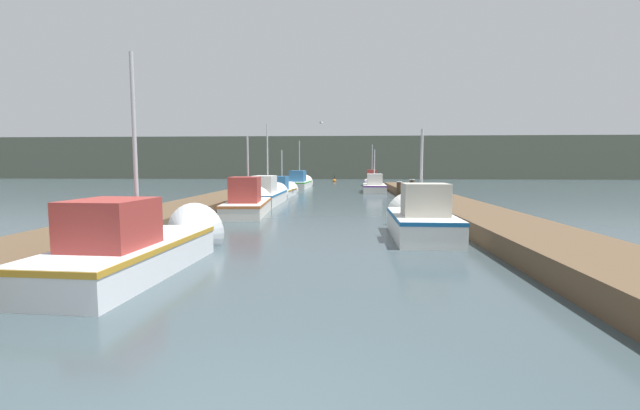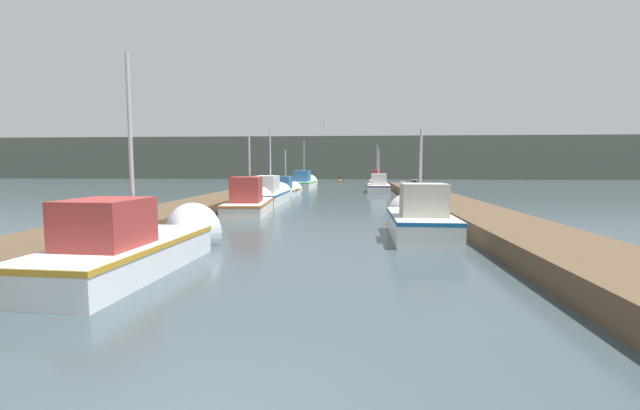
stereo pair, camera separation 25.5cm
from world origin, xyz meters
The scene contains 15 objects.
dock_left centered at (-5.56, 16.00, 0.26)m, with size 2.36×40.00×0.52m.
dock_right centered at (5.56, 16.00, 0.26)m, with size 2.36×40.00×0.52m.
distant_shore_ridge centered at (0.00, 67.07, 3.11)m, with size 120.00×16.00×6.23m.
fishing_boat_0 centered at (-3.21, 5.35, 0.47)m, with size 1.92×5.47×4.73m.
fishing_boat_1 centered at (3.10, 9.86, 0.49)m, with size 1.74×4.65×3.57m.
fishing_boat_2 centered at (-3.31, 15.25, 0.47)m, with size 1.97×5.34×3.77m.
fishing_boat_3 centered at (-3.37, 20.26, 0.49)m, with size 1.51×6.23×4.69m.
fishing_boat_4 centered at (-3.37, 25.79, 0.38)m, with size 1.66×5.19×3.49m.
fishing_boat_5 centered at (3.14, 31.00, 0.43)m, with size 1.89×5.63×3.80m.
fishing_boat_6 centered at (-3.30, 36.12, 0.49)m, with size 1.97×6.49×4.78m.
fishing_boat_7 centered at (3.56, 40.86, 0.46)m, with size 1.77×5.36×4.53m.
mooring_piling_0 centered at (4.26, 24.14, 0.53)m, with size 0.36×0.36×1.05m.
mooring_piling_1 centered at (4.25, 18.90, 0.69)m, with size 0.27×0.27×1.37m.
channel_buoy centered at (-0.49, 49.11, 0.13)m, with size 0.45×0.45×0.95m.
seagull_lead centered at (-0.78, 25.52, 4.86)m, with size 0.29×0.55×0.12m.
Camera 1 is at (0.90, -3.05, 2.11)m, focal length 24.00 mm.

